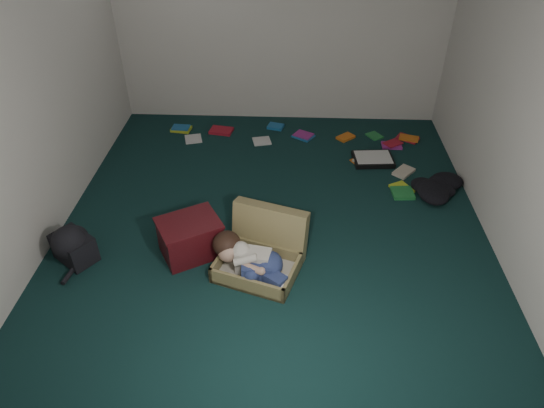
{
  "coord_description": "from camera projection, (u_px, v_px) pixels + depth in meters",
  "views": [
    {
      "loc": [
        0.15,
        -3.6,
        2.95
      ],
      "look_at": [
        0.0,
        -0.15,
        0.35
      ],
      "focal_mm": 32.0,
      "sensor_mm": 36.0,
      "label": 1
    }
  ],
  "objects": [
    {
      "name": "person",
      "position": [
        250.0,
        259.0,
        3.99
      ],
      "size": [
        0.66,
        0.5,
        0.3
      ],
      "rotation": [
        0.0,
        0.0,
        -0.32
      ],
      "color": "silver",
      "rests_on": "suitcase"
    },
    {
      "name": "book_scatter",
      "position": [
        320.0,
        147.0,
        5.8
      ],
      "size": [
        3.08,
        1.67,
        0.02
      ],
      "color": "#BFD525",
      "rests_on": "floor"
    },
    {
      "name": "floor",
      "position": [
        273.0,
        224.0,
        4.65
      ],
      "size": [
        4.5,
        4.5,
        0.0
      ],
      "primitive_type": "plane",
      "color": "#0F2D2C",
      "rests_on": "ground"
    },
    {
      "name": "wall_back",
      "position": [
        281.0,
        16.0,
        5.67
      ],
      "size": [
        4.5,
        0.0,
        4.5
      ],
      "primitive_type": "plane",
      "rotation": [
        1.57,
        0.0,
        0.0
      ],
      "color": "white",
      "rests_on": "ground"
    },
    {
      "name": "backpack",
      "position": [
        74.0,
        247.0,
        4.19
      ],
      "size": [
        0.57,
        0.55,
        0.27
      ],
      "primitive_type": null,
      "rotation": [
        0.0,
        0.0,
        -0.63
      ],
      "color": "black",
      "rests_on": "floor"
    },
    {
      "name": "clothing_pile",
      "position": [
        438.0,
        186.0,
        5.04
      ],
      "size": [
        0.45,
        0.37,
        0.14
      ],
      "primitive_type": null,
      "rotation": [
        0.0,
        0.0,
        0.05
      ],
      "color": "black",
      "rests_on": "floor"
    },
    {
      "name": "paper_tray",
      "position": [
        373.0,
        159.0,
        5.54
      ],
      "size": [
        0.47,
        0.37,
        0.06
      ],
      "rotation": [
        0.0,
        0.0,
        0.08
      ],
      "color": "black",
      "rests_on": "floor"
    },
    {
      "name": "maroon_bin",
      "position": [
        190.0,
        238.0,
        4.22
      ],
      "size": [
        0.64,
        0.6,
        0.35
      ],
      "rotation": [
        0.0,
        0.0,
        0.52
      ],
      "color": "#480E14",
      "rests_on": "floor"
    },
    {
      "name": "wall_front",
      "position": [
        250.0,
        321.0,
        2.07
      ],
      "size": [
        4.5,
        0.0,
        4.5
      ],
      "primitive_type": "plane",
      "rotation": [
        -1.57,
        0.0,
        0.0
      ],
      "color": "white",
      "rests_on": "ground"
    },
    {
      "name": "wall_right",
      "position": [
        527.0,
        103.0,
        3.8
      ],
      "size": [
        0.0,
        4.5,
        4.5
      ],
      "primitive_type": "plane",
      "rotation": [
        1.57,
        0.0,
        -1.57
      ],
      "color": "white",
      "rests_on": "ground"
    },
    {
      "name": "wall_left",
      "position": [
        28.0,
        93.0,
        3.94
      ],
      "size": [
        0.0,
        4.5,
        4.5
      ],
      "primitive_type": "plane",
      "rotation": [
        1.57,
        0.0,
        1.57
      ],
      "color": "white",
      "rests_on": "ground"
    },
    {
      "name": "suitcase",
      "position": [
        262.0,
        251.0,
        4.13
      ],
      "size": [
        0.83,
        0.82,
        0.49
      ],
      "rotation": [
        0.0,
        0.0,
        -0.32
      ],
      "color": "olive",
      "rests_on": "floor"
    }
  ]
}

